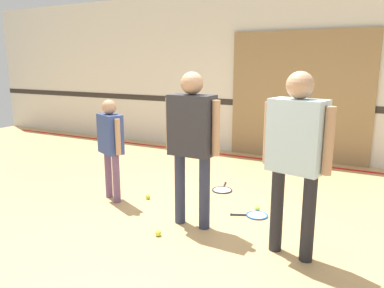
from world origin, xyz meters
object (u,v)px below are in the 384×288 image
at_px(person_student_left, 111,139).
at_px(person_student_right, 296,146).
at_px(tennis_ball_stray_left, 148,197).
at_px(tennis_ball_by_spare_racket, 257,208).
at_px(racket_second_spare, 222,190).
at_px(person_instructor, 192,133).
at_px(tennis_ball_near_instructor, 158,233).
at_px(racket_spare_on_floor, 255,215).

height_order(person_student_left, person_student_right, person_student_right).
bearing_deg(person_student_left, tennis_ball_stray_left, 55.93).
relative_size(person_student_left, tennis_ball_by_spare_racket, 20.50).
xyz_separation_m(person_student_left, racket_second_spare, (1.16, 1.03, -0.83)).
bearing_deg(tennis_ball_by_spare_racket, person_instructor, -125.45).
bearing_deg(tennis_ball_near_instructor, tennis_ball_stray_left, 129.80).
height_order(person_student_right, racket_second_spare, person_student_right).
bearing_deg(racket_spare_on_floor, tennis_ball_near_instructor, 28.77).
height_order(person_student_left, tennis_ball_by_spare_racket, person_student_left).
xyz_separation_m(person_instructor, racket_spare_on_floor, (0.56, 0.58, -1.06)).
height_order(racket_spare_on_floor, racket_second_spare, same).
xyz_separation_m(person_instructor, person_student_left, (-1.32, 0.23, -0.23)).
xyz_separation_m(racket_spare_on_floor, tennis_ball_stray_left, (-1.48, -0.12, 0.02)).
relative_size(person_instructor, person_student_right, 0.99).
xyz_separation_m(person_student_left, tennis_ball_near_instructor, (1.13, -0.64, -0.80)).
bearing_deg(tennis_ball_by_spare_racket, racket_second_spare, 143.75).
bearing_deg(racket_spare_on_floor, tennis_ball_stray_left, -19.40).
bearing_deg(tennis_ball_near_instructor, racket_second_spare, 88.91).
bearing_deg(tennis_ball_by_spare_racket, tennis_ball_near_instructor, -121.99).
bearing_deg(racket_second_spare, racket_spare_on_floor, -147.38).
bearing_deg(person_instructor, person_student_right, -6.46).
distance_m(person_student_left, racket_second_spare, 1.76).
bearing_deg(racket_second_spare, person_student_left, 116.99).
xyz_separation_m(tennis_ball_by_spare_racket, tennis_ball_stray_left, (-1.45, -0.29, 0.00)).
xyz_separation_m(tennis_ball_near_instructor, tennis_ball_stray_left, (-0.73, 0.87, 0.00)).
bearing_deg(tennis_ball_near_instructor, person_student_left, 150.57).
relative_size(person_instructor, racket_spare_on_floor, 3.63).
distance_m(person_student_left, racket_spare_on_floor, 2.09).
relative_size(person_instructor, racket_second_spare, 3.30).
distance_m(racket_spare_on_floor, tennis_ball_stray_left, 1.49).
distance_m(person_student_right, racket_second_spare, 2.20).
height_order(racket_second_spare, tennis_ball_stray_left, tennis_ball_stray_left).
bearing_deg(tennis_ball_stray_left, person_instructor, -26.59).
xyz_separation_m(racket_second_spare, tennis_ball_by_spare_racket, (0.69, -0.51, 0.02)).
relative_size(person_student_left, racket_second_spare, 2.59).
relative_size(racket_second_spare, tennis_ball_by_spare_racket, 7.93).
bearing_deg(tennis_ball_by_spare_racket, tennis_ball_stray_left, -168.88).
bearing_deg(racket_second_spare, person_student_right, -151.60).
bearing_deg(racket_spare_on_floor, racket_second_spare, -67.01).
bearing_deg(person_student_left, tennis_ball_by_spare_racket, 41.30).
xyz_separation_m(person_student_left, tennis_ball_by_spare_racket, (1.86, 0.52, -0.80)).
relative_size(person_student_left, tennis_ball_near_instructor, 20.50).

